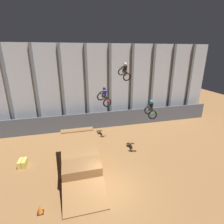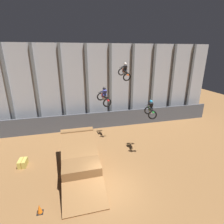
# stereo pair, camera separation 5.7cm
# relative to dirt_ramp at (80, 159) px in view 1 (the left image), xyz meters

# --- Properties ---
(ground_plane) EXTENTS (60.00, 60.00, 0.00)m
(ground_plane) POSITION_rel_dirt_ramp_xyz_m (1.74, -2.82, -0.88)
(ground_plane) COLOR olive
(arena_back_wall) EXTENTS (32.00, 0.40, 9.62)m
(arena_back_wall) POSITION_rel_dirt_ramp_xyz_m (1.74, 8.56, 3.93)
(arena_back_wall) COLOR #A3A8B2
(arena_back_wall) RESTS_ON ground_plane
(lower_barrier) EXTENTS (31.36, 0.20, 1.96)m
(lower_barrier) POSITION_rel_dirt_ramp_xyz_m (1.74, 7.27, 0.10)
(lower_barrier) COLOR #474C56
(lower_barrier) RESTS_ON ground_plane
(dirt_ramp) EXTENTS (2.69, 6.48, 2.64)m
(dirt_ramp) POSITION_rel_dirt_ramp_xyz_m (0.00, 0.00, 0.00)
(dirt_ramp) COLOR brown
(dirt_ramp) RESTS_ON ground_plane
(rider_bike_left_air) EXTENTS (1.00, 1.85, 1.54)m
(rider_bike_left_air) POSITION_rel_dirt_ramp_xyz_m (2.37, 1.83, 4.32)
(rider_bike_left_air) COLOR black
(rider_bike_center_air) EXTENTS (0.80, 1.85, 1.60)m
(rider_bike_center_air) POSITION_rel_dirt_ramp_xyz_m (4.58, 3.32, 6.13)
(rider_bike_center_air) COLOR black
(rider_bike_right_air) EXTENTS (1.05, 1.79, 1.48)m
(rider_bike_right_air) POSITION_rel_dirt_ramp_xyz_m (6.07, 0.71, 3.25)
(rider_bike_right_air) COLOR black
(traffic_cone_near_ramp) EXTENTS (0.36, 0.36, 0.58)m
(traffic_cone_near_ramp) POSITION_rel_dirt_ramp_xyz_m (1.32, 3.75, -0.60)
(traffic_cone_near_ramp) COLOR black
(traffic_cone_near_ramp) RESTS_ON ground_plane
(traffic_cone_arena_edge) EXTENTS (0.36, 0.36, 0.58)m
(traffic_cone_arena_edge) POSITION_rel_dirt_ramp_xyz_m (-2.58, -3.52, -0.60)
(traffic_cone_arena_edge) COLOR black
(traffic_cone_arena_edge) RESTS_ON ground_plane
(hay_bale_trackside) EXTENTS (0.66, 0.94, 0.57)m
(hay_bale_trackside) POSITION_rel_dirt_ramp_xyz_m (-4.46, 1.44, -0.60)
(hay_bale_trackside) COLOR #CCB751
(hay_bale_trackside) RESTS_ON ground_plane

